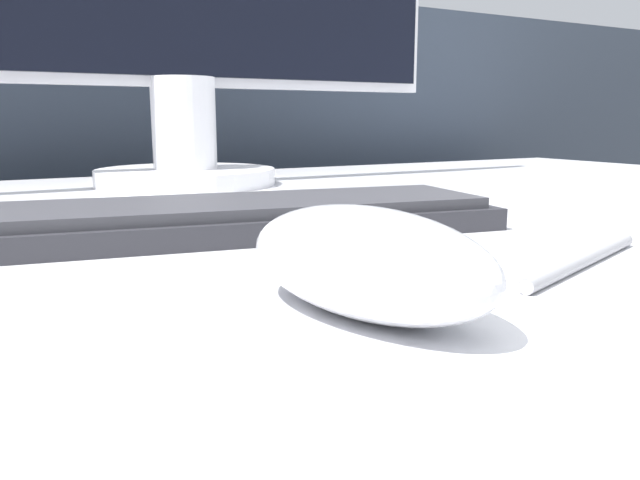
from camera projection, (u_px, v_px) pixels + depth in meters
name	position (u px, v px, depth m)	size (l,w,h in m)	color
partition_panel	(109.00, 307.00, 1.06)	(5.00, 0.03, 1.06)	#333D4C
computer_mouse_near	(365.00, 261.00, 0.26)	(0.09, 0.14, 0.05)	silver
keyboard	(227.00, 218.00, 0.44)	(0.41, 0.17, 0.02)	#28282D
pen	(584.00, 260.00, 0.35)	(0.15, 0.06, 0.01)	#99999E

